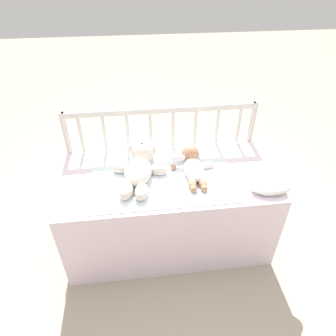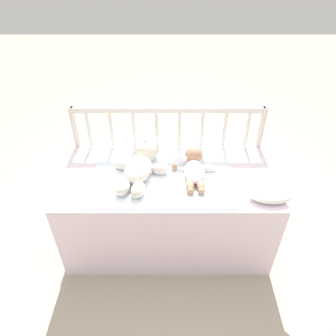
# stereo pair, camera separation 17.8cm
# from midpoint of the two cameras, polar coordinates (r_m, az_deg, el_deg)

# --- Properties ---
(ground_plane) EXTENTS (12.00, 12.00, 0.00)m
(ground_plane) POSITION_cam_midpoint_polar(r_m,az_deg,el_deg) (2.21, 2.36, -13.01)
(ground_plane) COLOR tan
(crib_mattress) EXTENTS (1.29, 0.63, 0.56)m
(crib_mattress) POSITION_cam_midpoint_polar(r_m,az_deg,el_deg) (2.00, 2.56, -7.84)
(crib_mattress) COLOR silver
(crib_mattress) RESTS_ON ground_plane
(crib_rail) EXTENTS (1.29, 0.04, 0.85)m
(crib_rail) POSITION_cam_midpoint_polar(r_m,az_deg,el_deg) (2.06, 2.50, 5.34)
(crib_rail) COLOR beige
(crib_rail) RESTS_ON ground_plane
(blanket) EXTENTS (0.85, 0.56, 0.01)m
(blanket) POSITION_cam_midpoint_polar(r_m,az_deg,el_deg) (1.80, 1.83, -1.70)
(blanket) COLOR white
(blanket) RESTS_ON crib_mattress
(teddy_bear) EXTENTS (0.35, 0.47, 0.15)m
(teddy_bear) POSITION_cam_midpoint_polar(r_m,az_deg,el_deg) (1.81, -2.54, 0.55)
(teddy_bear) COLOR silver
(teddy_bear) RESTS_ON crib_mattress
(baby) EXTENTS (0.28, 0.38, 0.11)m
(baby) POSITION_cam_midpoint_polar(r_m,az_deg,el_deg) (1.82, 7.79, 0.00)
(baby) COLOR white
(baby) RESTS_ON crib_mattress
(small_pillow) EXTENTS (0.24, 0.14, 0.06)m
(small_pillow) POSITION_cam_midpoint_polar(r_m,az_deg,el_deg) (1.76, 21.73, -4.91)
(small_pillow) COLOR white
(small_pillow) RESTS_ON crib_mattress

